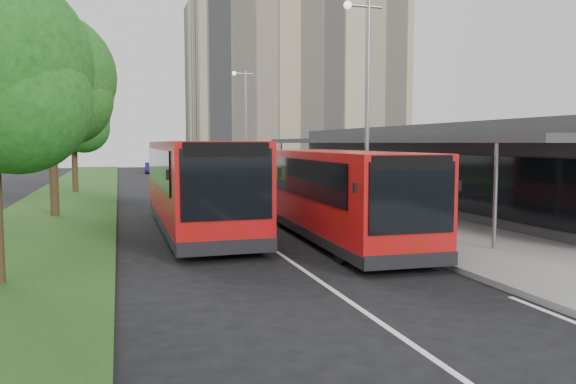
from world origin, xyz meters
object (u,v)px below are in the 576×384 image
object	(u,v)px
bus_second	(198,186)
litter_bin	(326,197)
bollard	(275,183)
lamp_post_near	(365,99)
bus_main	(338,195)
car_near	(180,169)
tree_far	(73,120)
car_far	(151,168)
tree_mid	(50,85)
lamp_post_far	(245,121)

from	to	relation	value
bus_second	litter_bin	bearing A→B (deg)	36.95
bollard	lamp_post_near	bearing A→B (deg)	-93.43
bus_main	car_near	bearing A→B (deg)	93.50
tree_far	car_near	world-z (taller)	tree_far
tree_far	car_far	xyz separation A→B (m)	(5.88, 22.92, -4.06)
tree_mid	lamp_post_far	world-z (taller)	tree_mid
tree_mid	tree_far	bearing A→B (deg)	90.00
car_near	tree_far	bearing A→B (deg)	-121.45
lamp_post_far	lamp_post_near	bearing A→B (deg)	-90.00
lamp_post_far	car_near	world-z (taller)	lamp_post_far
bus_main	bus_second	xyz separation A→B (m)	(-4.07, 3.28, 0.16)
car_far	lamp_post_far	bearing A→B (deg)	-73.15
tree_far	bus_main	bearing A→B (deg)	-65.69
bus_second	tree_far	bearing A→B (deg)	106.76
bus_main	bollard	bearing A→B (deg)	83.27
bus_second	car_near	size ratio (longest dim) A/B	2.91
bus_main	bollard	world-z (taller)	bus_main
bus_second	bus_main	bearing A→B (deg)	-39.04
lamp_post_near	litter_bin	xyz separation A→B (m)	(1.03, 6.68, -4.16)
lamp_post_near	tree_mid	bearing A→B (deg)	147.64
car_far	bus_main	bearing A→B (deg)	-81.99
tree_mid	litter_bin	size ratio (longest dim) A/B	10.48
lamp_post_near	bollard	bearing A→B (deg)	86.57
lamp_post_far	car_near	xyz separation A→B (m)	(-2.74, 17.12, -4.05)
tree_mid	bus_main	distance (m)	13.51
tree_mid	car_near	distance (m)	31.60
bus_main	litter_bin	xyz separation A→B (m)	(2.76, 8.44, -0.93)
bus_main	bus_second	size ratio (longest dim) A/B	0.91
bus_main	litter_bin	distance (m)	8.93
bus_main	bollard	size ratio (longest dim) A/B	10.26
bus_second	car_near	world-z (taller)	bus_second
bus_main	bollard	xyz separation A→B (m)	(2.66, 17.34, -0.84)
bollard	tree_mid	bearing A→B (deg)	-144.74
bus_second	car_far	xyz separation A→B (m)	(0.54, 40.45, -1.08)
lamp_post_far	bus_second	world-z (taller)	lamp_post_far
lamp_post_far	bus_second	distance (m)	19.61
litter_bin	bollard	world-z (taller)	bollard
tree_mid	litter_bin	xyz separation A→B (m)	(12.15, -0.37, -5.00)
lamp_post_near	car_far	size ratio (longest dim) A/B	2.32
tree_mid	bollard	world-z (taller)	tree_mid
litter_bin	car_far	bearing A→B (deg)	100.09
tree_mid	car_near	world-z (taller)	tree_mid
bus_main	bus_second	distance (m)	5.23
bollard	bus_main	bearing A→B (deg)	-98.73
lamp_post_far	litter_bin	xyz separation A→B (m)	(1.03, -13.32, -4.16)
bus_second	lamp_post_near	bearing A→B (deg)	-14.87
lamp_post_far	bus_main	distance (m)	22.06
bus_main	bollard	distance (m)	17.56
car_near	lamp_post_far	bearing A→B (deg)	-87.46
bollard	car_near	bearing A→B (deg)	99.69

